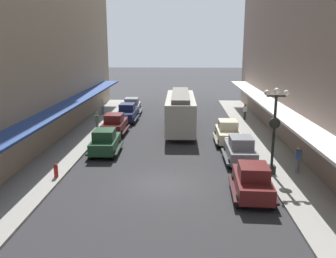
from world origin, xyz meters
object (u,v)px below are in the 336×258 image
at_px(parked_car_5, 228,132).
at_px(pedestrian_2, 97,121).
at_px(pedestrian_3, 245,112).
at_px(parked_car_2, 252,180).
at_px(parked_car_3, 132,106).
at_px(lamp_post_with_clock, 274,128).
at_px(streetcar, 180,110).
at_px(parked_car_0, 115,124).
at_px(fire_hydrant, 56,170).
at_px(parked_car_1, 127,113).
at_px(parked_car_6, 105,141).
at_px(parked_car_4, 240,149).
at_px(pedestrian_0, 298,159).
at_px(pedestrian_1, 103,107).

xyz_separation_m(parked_car_5, pedestrian_2, (-11.21, 3.14, 0.07)).
relative_size(parked_car_5, pedestrian_3, 2.60).
bearing_deg(pedestrian_2, parked_car_2, -50.31).
xyz_separation_m(parked_car_3, lamp_post_with_clock, (11.03, -19.07, 2.04)).
distance_m(streetcar, lamp_post_with_clock, 12.66).
relative_size(parked_car_3, lamp_post_with_clock, 0.83).
relative_size(parked_car_0, fire_hydrant, 5.23).
relative_size(parked_car_0, parked_car_1, 1.00).
bearing_deg(parked_car_6, parked_car_4, -9.97).
xyz_separation_m(parked_car_4, pedestrian_3, (2.54, 13.30, 0.05)).
height_order(parked_car_1, pedestrian_2, parked_car_1).
distance_m(fire_hydrant, pedestrian_3, 21.71).
height_order(parked_car_1, pedestrian_3, parked_car_1).
bearing_deg(parked_car_2, parked_car_3, 112.57).
distance_m(parked_car_0, pedestrian_0, 16.04).
distance_m(fire_hydrant, pedestrian_0, 14.41).
distance_m(parked_car_5, fire_hydrant, 13.76).
height_order(parked_car_2, pedestrian_1, parked_car_2).
bearing_deg(pedestrian_1, parked_car_1, -45.30).
distance_m(pedestrian_1, pedestrian_2, 7.86).
xyz_separation_m(parked_car_4, fire_hydrant, (-11.23, -3.48, -0.38)).
distance_m(pedestrian_0, pedestrian_2, 17.70).
height_order(parked_car_6, pedestrian_3, parked_car_6).
bearing_deg(fire_hydrant, parked_car_2, -10.77).
distance_m(parked_car_4, fire_hydrant, 11.76).
bearing_deg(parked_car_2, lamp_post_with_clock, 61.24).
distance_m(parked_car_1, pedestrian_2, 4.98).
bearing_deg(parked_car_6, parked_car_0, 93.67).
relative_size(parked_car_2, pedestrian_1, 2.63).
relative_size(parked_car_1, parked_car_4, 1.01).
relative_size(parked_car_1, lamp_post_with_clock, 0.83).
bearing_deg(pedestrian_2, parked_car_3, 77.62).
bearing_deg(pedestrian_2, streetcar, 8.05).
xyz_separation_m(parked_car_6, pedestrian_1, (-3.23, 14.04, 0.05)).
relative_size(streetcar, pedestrian_1, 5.87).
relative_size(pedestrian_0, pedestrian_1, 1.00).
distance_m(parked_car_6, streetcar, 9.12).
relative_size(streetcar, pedestrian_2, 5.76).
bearing_deg(pedestrian_3, parked_car_1, -176.09).
bearing_deg(parked_car_4, streetcar, 114.20).
bearing_deg(parked_car_4, pedestrian_1, 128.80).
distance_m(lamp_post_with_clock, pedestrian_2, 16.65).
bearing_deg(fire_hydrant, pedestrian_0, 5.26).
bearing_deg(parked_car_0, lamp_post_with_clock, -40.86).
relative_size(parked_car_4, pedestrian_0, 2.60).
xyz_separation_m(parked_car_6, pedestrian_2, (-2.05, 6.26, 0.07)).
relative_size(pedestrian_0, pedestrian_2, 0.98).
bearing_deg(parked_car_0, parked_car_4, -37.17).
distance_m(parked_car_6, fire_hydrant, 5.47).
bearing_deg(parked_car_4, parked_car_1, 127.11).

